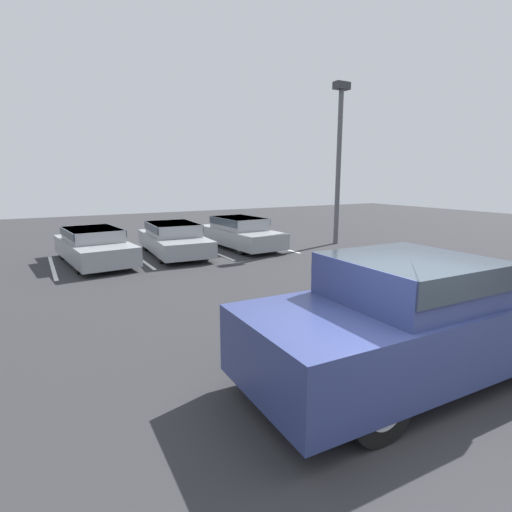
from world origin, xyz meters
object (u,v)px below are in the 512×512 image
light_post (339,152)px  parked_sedan_a (94,245)px  parked_sedan_c (240,232)px  pickup_truck (419,316)px  parked_sedan_b (174,238)px

light_post → parked_sedan_a: bearing=174.7°
parked_sedan_c → light_post: light_post is taller
pickup_truck → parked_sedan_c: bearing=77.8°
parked_sedan_a → light_post: 10.53m
pickup_truck → parked_sedan_c: (2.71, 11.02, -0.24)m
parked_sedan_a → parked_sedan_c: (5.74, 0.22, 0.04)m
parked_sedan_a → light_post: (9.95, -0.93, 3.32)m
pickup_truck → light_post: light_post is taller
parked_sedan_b → light_post: (7.08, -1.07, 3.30)m
parked_sedan_b → light_post: 7.88m
pickup_truck → parked_sedan_a: bearing=107.3°
pickup_truck → parked_sedan_b: bearing=92.5°
pickup_truck → parked_sedan_b: pickup_truck is taller
pickup_truck → light_post: size_ratio=0.81×
pickup_truck → parked_sedan_c: pickup_truck is taller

